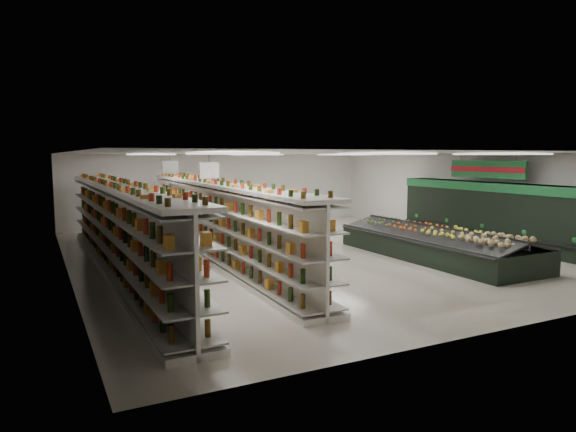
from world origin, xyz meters
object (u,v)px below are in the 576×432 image
shopper_main (312,234)px  shopper_background (190,219)px  gondola_center (218,224)px  gondola_left (120,233)px  produce_island (435,243)px  soda_endcap (210,212)px

shopper_main → shopper_background: (-1.94, 5.31, -0.07)m
gondola_center → gondola_left: bearing=-167.0°
gondola_left → produce_island: size_ratio=2.01×
gondola_left → shopper_main: 5.14m
gondola_left → soda_endcap: size_ratio=9.16×
gondola_center → shopper_background: gondola_center is taller
produce_island → gondola_left: bearing=166.3°
produce_island → soda_endcap: soda_endcap is taller
gondola_center → shopper_background: bearing=91.2°
gondola_left → gondola_center: size_ratio=1.01×
shopper_main → shopper_background: bearing=-80.2°
gondola_center → shopper_main: 3.03m
shopper_background → gondola_center: bearing=165.5°
gondola_left → shopper_main: gondola_left is taller
shopper_background → produce_island: bearing=-148.1°
produce_island → shopper_main: bearing=173.7°
gondola_left → gondola_center: 2.96m
gondola_center → shopper_main: (1.94, -2.32, -0.11)m
gondola_center → produce_island: gondola_center is taller
gondola_center → shopper_background: 2.99m
gondola_center → soda_endcap: size_ratio=9.05×
produce_island → shopper_background: 8.33m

